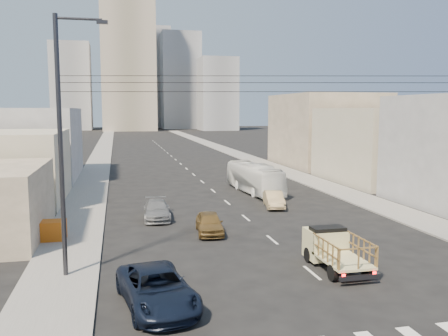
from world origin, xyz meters
name	(u,v)px	position (x,y,z in m)	size (l,w,h in m)	color
ground	(330,288)	(0.00, 0.00, 0.00)	(420.00, 420.00, 0.00)	black
sidewalk_left	(102,153)	(-11.75, 70.00, 0.06)	(3.50, 180.00, 0.12)	gray
sidewalk_right	(228,151)	(11.75, 70.00, 0.06)	(3.50, 180.00, 0.12)	gray
lane_dashes	(178,162)	(0.00, 53.00, 0.01)	(0.15, 104.00, 0.01)	silver
flatbed_pickup	(335,247)	(1.33, 2.36, 1.09)	(1.95, 4.41, 1.90)	#CFC78B
navy_pickup	(157,288)	(-7.61, -0.34, 0.76)	(2.51, 5.45, 1.51)	black
city_bus	(254,178)	(3.65, 24.31, 1.38)	(2.31, 9.89, 2.75)	white
sedan_brown	(209,223)	(-3.42, 10.31, 0.68)	(1.60, 3.98, 1.35)	brown
sedan_tan	(274,199)	(3.20, 17.19, 0.64)	(1.36, 3.90, 1.29)	tan
sedan_grey	(157,210)	(-6.34, 15.10, 0.66)	(1.85, 4.54, 1.32)	slate
streetlamp_left	(63,140)	(-11.39, 4.00, 6.44)	(2.36, 0.25, 12.00)	#2D2D33
overhead_wires	(321,83)	(0.00, 1.50, 8.97)	(23.01, 5.02, 0.72)	black
crate_stack	(50,230)	(-13.00, 10.51, 0.69)	(1.80, 1.20, 1.14)	#C35A12
bldg_right_mid	(384,145)	(19.50, 28.00, 4.00)	(11.00, 14.00, 8.00)	#B6AF92
bldg_right_far	(326,130)	(20.00, 44.00, 5.00)	(12.00, 16.00, 10.00)	gray
bldg_left_far	(22,144)	(-19.50, 39.00, 4.00)	(12.00, 16.00, 8.00)	gray
high_rise_tower	(128,52)	(-4.00, 170.00, 30.00)	(20.00, 20.00, 60.00)	gray
midrise_ne	(180,81)	(18.00, 185.00, 20.00)	(16.00, 16.00, 40.00)	gray
midrise_nw	(72,87)	(-26.00, 180.00, 17.00)	(15.00, 15.00, 34.00)	gray
midrise_back	(149,78)	(6.00, 200.00, 22.00)	(18.00, 18.00, 44.00)	gray
midrise_east	(218,94)	(30.00, 165.00, 14.00)	(14.00, 14.00, 28.00)	gray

